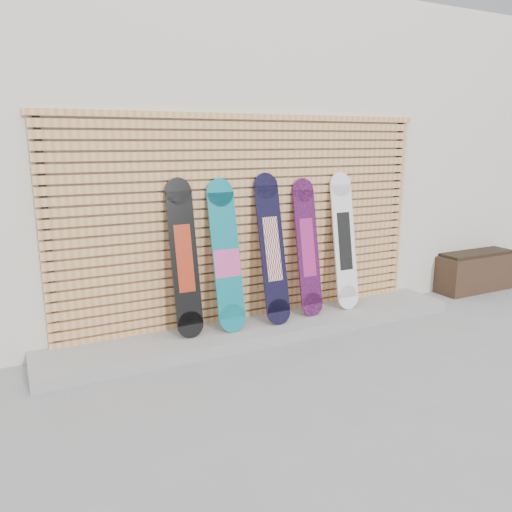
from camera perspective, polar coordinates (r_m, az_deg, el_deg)
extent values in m
plane|color=gray|center=(4.95, 6.00, -11.20)|extent=(80.00, 80.00, 0.00)
cube|color=beige|center=(7.86, -4.47, 11.40)|extent=(12.00, 5.00, 3.60)
cube|color=gray|center=(5.40, 0.75, -8.30)|extent=(4.60, 0.70, 0.12)
cube|color=tan|center=(5.61, -0.60, -6.60)|extent=(4.20, 0.05, 0.08)
cube|color=tan|center=(5.58, -0.61, -5.66)|extent=(4.20, 0.05, 0.08)
cube|color=tan|center=(5.55, -0.61, -4.71)|extent=(4.20, 0.05, 0.07)
cube|color=tan|center=(5.52, -0.61, -3.75)|extent=(4.20, 0.05, 0.07)
cube|color=tan|center=(5.49, -0.61, -2.78)|extent=(4.20, 0.05, 0.07)
cube|color=tan|center=(5.47, -0.62, -1.81)|extent=(4.20, 0.05, 0.07)
cube|color=tan|center=(5.44, -0.62, -0.82)|extent=(4.20, 0.05, 0.07)
cube|color=tan|center=(5.42, -0.62, 0.17)|extent=(4.20, 0.05, 0.07)
cube|color=tan|center=(5.40, -0.62, 1.18)|extent=(4.20, 0.05, 0.07)
cube|color=tan|center=(5.38, -0.63, 2.19)|extent=(4.20, 0.05, 0.08)
cube|color=tan|center=(5.36, -0.63, 3.21)|extent=(4.20, 0.05, 0.08)
cube|color=tan|center=(5.35, -0.63, 4.23)|extent=(4.20, 0.05, 0.08)
cube|color=tan|center=(5.33, -0.63, 5.26)|extent=(4.20, 0.05, 0.08)
cube|color=tan|center=(5.32, -0.64, 6.29)|extent=(4.20, 0.05, 0.08)
cube|color=tan|center=(5.31, -0.64, 7.33)|extent=(4.20, 0.05, 0.08)
cube|color=tan|center=(5.30, -0.64, 8.38)|extent=(4.20, 0.05, 0.08)
cube|color=tan|center=(5.29, -0.64, 9.42)|extent=(4.20, 0.05, 0.08)
cube|color=tan|center=(5.29, -0.65, 10.47)|extent=(4.20, 0.05, 0.08)
cube|color=tan|center=(5.29, -0.65, 11.52)|extent=(4.20, 0.05, 0.08)
cube|color=tan|center=(5.28, -0.65, 12.57)|extent=(4.20, 0.05, 0.08)
cube|color=tan|center=(5.28, -0.66, 13.63)|extent=(4.20, 0.05, 0.08)
cube|color=tan|center=(5.28, -0.66, 14.68)|extent=(4.20, 0.05, 0.08)
cube|color=black|center=(4.88, -22.67, 1.30)|extent=(0.06, 0.04, 2.23)
cube|color=black|center=(6.51, 15.56, 4.57)|extent=(0.06, 0.04, 2.23)
cube|color=tan|center=(5.29, -0.66, 15.65)|extent=(4.26, 0.07, 0.06)
cube|color=#312116|center=(7.56, 23.55, -1.63)|extent=(1.20, 0.50, 0.50)
cube|color=black|center=(7.50, 23.73, 0.36)|extent=(1.10, 0.40, 0.04)
cube|color=black|center=(4.94, -8.20, -0.28)|extent=(0.27, 0.27, 1.30)
cylinder|color=black|center=(5.01, -7.51, -7.78)|extent=(0.27, 0.07, 0.27)
cylinder|color=black|center=(4.95, -8.91, 7.32)|extent=(0.27, 0.07, 0.27)
cube|color=maroon|center=(4.94, -8.20, -0.28)|extent=(0.17, 0.15, 0.66)
cube|color=#0C6D7A|center=(5.07, -3.43, 0.05)|extent=(0.29, 0.30, 1.25)
cylinder|color=#0C6D7A|center=(5.12, -2.71, -7.09)|extent=(0.29, 0.09, 0.29)
cylinder|color=#0C6D7A|center=(5.09, -4.15, 7.24)|extent=(0.29, 0.09, 0.29)
cube|color=#E14F9C|center=(5.07, -3.34, -0.83)|extent=(0.28, 0.09, 0.28)
cube|color=black|center=(5.27, 1.86, 0.81)|extent=(0.28, 0.33, 1.31)
cylinder|color=black|center=(5.32, 2.59, -6.38)|extent=(0.28, 0.08, 0.27)
cylinder|color=black|center=(5.31, 1.12, 8.02)|extent=(0.28, 0.08, 0.27)
cube|color=silver|center=(5.27, 1.86, 0.81)|extent=(0.17, 0.18, 0.67)
cube|color=black|center=(5.54, 5.90, 0.98)|extent=(0.26, 0.27, 1.25)
cylinder|color=black|center=(5.60, 6.43, -5.49)|extent=(0.26, 0.07, 0.26)
cylinder|color=black|center=(5.55, 5.37, 7.51)|extent=(0.26, 0.07, 0.26)
cube|color=#9C1F69|center=(5.54, 5.90, 0.98)|extent=(0.16, 0.15, 0.64)
cube|color=white|center=(5.82, 10.05, 1.68)|extent=(0.28, 0.26, 1.28)
cylinder|color=white|center=(5.89, 10.48, -4.64)|extent=(0.28, 0.07, 0.28)
cylinder|color=white|center=(5.82, 9.61, 8.06)|extent=(0.28, 0.07, 0.28)
cube|color=black|center=(5.82, 10.05, 1.68)|extent=(0.17, 0.15, 0.66)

